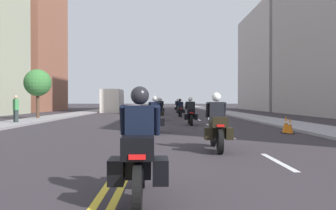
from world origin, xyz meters
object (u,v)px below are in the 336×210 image
at_px(motorcycle_0, 140,154).
at_px(motorcycle_4, 159,111).
at_px(motorcycle_5, 180,109).
at_px(parked_truck, 113,102).
at_px(motorcycle_3, 190,114).
at_px(motorcycle_2, 155,118).
at_px(motorcycle_1, 217,127).
at_px(traffic_cone_0, 290,126).
at_px(street_tree_0, 38,83).
at_px(motorcycle_6, 161,108).
at_px(pedestrian_0, 16,109).
at_px(traffic_cone_1, 286,124).
at_px(motorcycle_7, 178,107).

distance_m(motorcycle_0, motorcycle_4, 20.25).
xyz_separation_m(motorcycle_5, parked_truck, (-7.73, 13.28, 0.61)).
height_order(motorcycle_3, motorcycle_4, motorcycle_4).
bearing_deg(motorcycle_2, motorcycle_3, 67.46).
relative_size(motorcycle_1, traffic_cone_0, 3.31).
bearing_deg(street_tree_0, motorcycle_5, 19.58).
distance_m(motorcycle_0, motorcycle_5, 25.99).
height_order(motorcycle_0, motorcycle_6, motorcycle_6).
xyz_separation_m(pedestrian_0, street_tree_0, (-0.67, 5.60, 1.85)).
bearing_deg(motorcycle_6, motorcycle_4, -89.43).
bearing_deg(parked_truck, motorcycle_1, -77.19).
bearing_deg(motorcycle_3, traffic_cone_0, -56.04).
relative_size(motorcycle_4, parked_truck, 0.36).
bearing_deg(traffic_cone_1, parked_truck, 111.84).
relative_size(motorcycle_2, motorcycle_4, 0.91).
xyz_separation_m(motorcycle_2, motorcycle_6, (0.10, 20.80, 0.02)).
relative_size(motorcycle_2, pedestrian_0, 1.22).
height_order(motorcycle_0, parked_truck, parked_truck).
relative_size(motorcycle_6, street_tree_0, 0.59).
bearing_deg(motorcycle_2, motorcycle_1, -73.04).
bearing_deg(motorcycle_4, motorcycle_2, -88.14).
bearing_deg(motorcycle_2, parked_truck, 99.29).
xyz_separation_m(motorcycle_5, motorcycle_6, (-1.72, 5.26, 0.02)).
distance_m(pedestrian_0, parked_truck, 22.94).
relative_size(motorcycle_1, motorcycle_4, 0.99).
bearing_deg(motorcycle_7, motorcycle_1, -90.30).
xyz_separation_m(motorcycle_4, motorcycle_5, (1.78, 5.68, -0.00)).
bearing_deg(traffic_cone_0, parked_truck, 111.70).
bearing_deg(motorcycle_7, motorcycle_5, -91.13).
height_order(traffic_cone_1, street_tree_0, street_tree_0).
xyz_separation_m(motorcycle_7, street_tree_0, (-11.19, -14.45, 2.07)).
relative_size(motorcycle_6, traffic_cone_1, 2.95).
distance_m(traffic_cone_0, traffic_cone_1, 0.35).
bearing_deg(traffic_cone_1, pedestrian_0, 156.80).
relative_size(motorcycle_0, motorcycle_1, 0.91).
relative_size(motorcycle_0, parked_truck, 0.32).
relative_size(motorcycle_3, street_tree_0, 0.57).
relative_size(motorcycle_4, motorcycle_5, 1.11).
relative_size(pedestrian_0, parked_truck, 0.27).
relative_size(motorcycle_7, traffic_cone_0, 3.06).
bearing_deg(motorcycle_1, parked_truck, 104.51).
distance_m(motorcycle_3, motorcycle_4, 5.02).
relative_size(motorcycle_4, pedestrian_0, 1.34).
relative_size(motorcycle_2, motorcycle_7, 0.99).
bearing_deg(motorcycle_1, street_tree_0, 124.72).
bearing_deg(street_tree_0, traffic_cone_1, -38.20).
bearing_deg(motorcycle_2, traffic_cone_1, -2.56).
relative_size(traffic_cone_0, pedestrian_0, 0.40).
relative_size(motorcycle_4, street_tree_0, 0.61).
relative_size(motorcycle_6, traffic_cone_0, 3.20).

